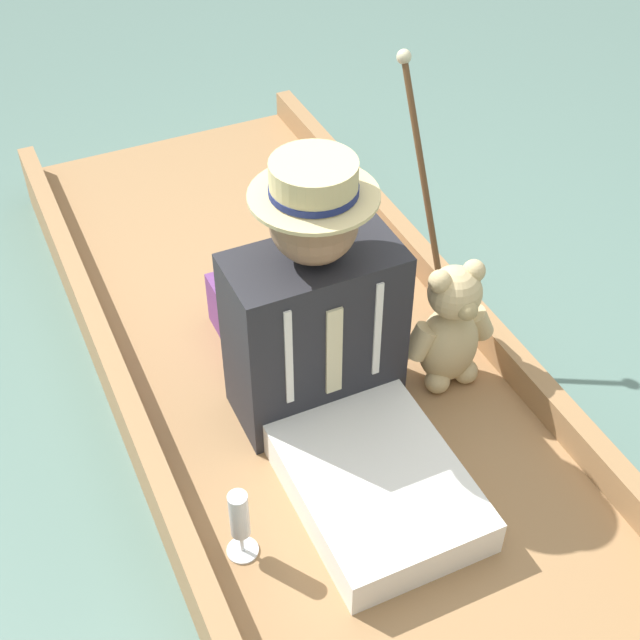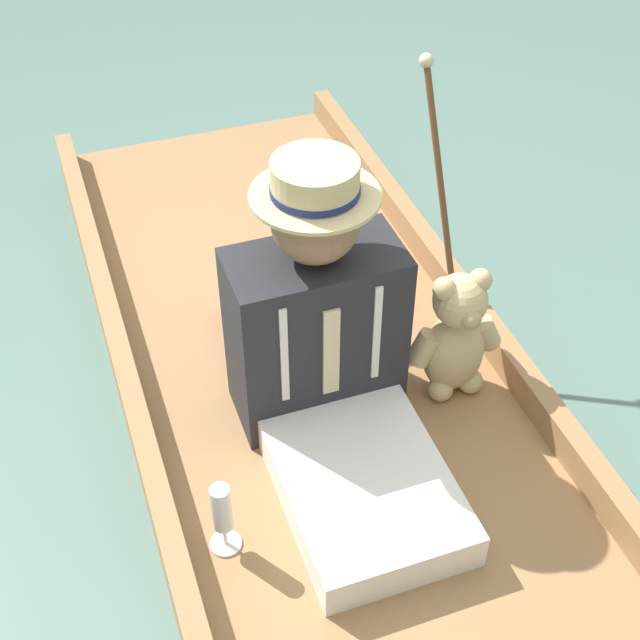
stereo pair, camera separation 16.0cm
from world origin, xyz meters
The scene contains 7 objects.
ground_plane centered at (0.00, 0.00, 0.00)m, with size 16.00×16.00×0.00m, color slate.
punt_boat centered at (0.00, 0.00, 0.08)m, with size 1.14×3.12×0.24m.
seat_cushion centered at (-0.01, -0.30, 0.23)m, with size 0.41×0.29×0.18m.
seated_person centered at (0.04, 0.12, 0.42)m, with size 0.46×0.81×0.80m.
teddy_bear centered at (-0.35, 0.10, 0.34)m, with size 0.29×0.17×0.42m.
wine_glass centered at (0.41, 0.41, 0.28)m, with size 0.08×0.08×0.22m.
walking_cane centered at (-0.47, -0.31, 0.59)m, with size 0.04×0.41×0.77m.
Camera 2 is at (0.61, 1.68, 2.03)m, focal length 50.00 mm.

